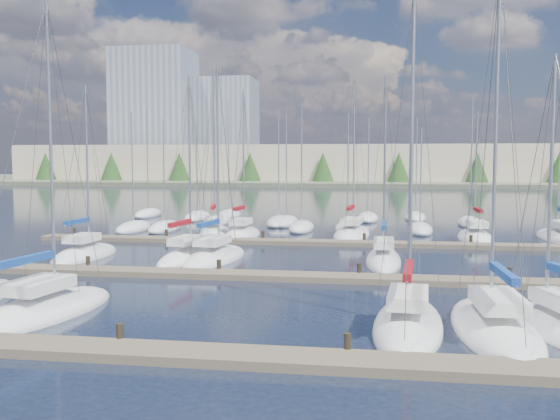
# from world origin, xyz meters

# --- Properties ---
(ground) EXTENTS (400.00, 400.00, 0.00)m
(ground) POSITION_xyz_m (0.00, 60.00, 0.00)
(ground) COLOR #1A2234
(ground) RESTS_ON ground
(dock_near) EXTENTS (44.00, 1.93, 1.10)m
(dock_near) POSITION_xyz_m (0.00, 2.01, 0.15)
(dock_near) COLOR #6B5E4C
(dock_near) RESTS_ON ground
(dock_mid) EXTENTS (44.00, 1.93, 1.10)m
(dock_mid) POSITION_xyz_m (0.00, 16.01, 0.15)
(dock_mid) COLOR #6B5E4C
(dock_mid) RESTS_ON ground
(dock_far) EXTENTS (44.00, 1.93, 1.10)m
(dock_far) POSITION_xyz_m (0.00, 30.01, 0.15)
(dock_far) COLOR #6B5E4C
(dock_far) RESTS_ON ground
(sailboat_c) EXTENTS (4.45, 8.87, 14.06)m
(sailboat_c) POSITION_xyz_m (-9.06, 6.80, 0.18)
(sailboat_c) COLOR white
(sailboat_c) RESTS_ON ground
(sailboat_n) EXTENTS (4.14, 8.74, 15.07)m
(sailboat_n) POSITION_xyz_m (-8.99, 34.67, 0.20)
(sailboat_n) COLOR white
(sailboat_n) RESTS_ON ground
(sailboat_q) EXTENTS (2.79, 7.65, 11.21)m
(sailboat_q) POSITION_xyz_m (12.93, 34.83, 0.17)
(sailboat_q) COLOR white
(sailboat_q) RESTS_ON ground
(sailboat_d) EXTENTS (3.37, 8.84, 14.09)m
(sailboat_d) POSITION_xyz_m (6.18, 6.83, 0.18)
(sailboat_d) COLOR white
(sailboat_d) RESTS_ON ground
(sailboat_o) EXTENTS (2.95, 7.02, 13.07)m
(sailboat_o) POSITION_xyz_m (-6.29, 33.65, 0.19)
(sailboat_o) COLOR white
(sailboat_o) RESTS_ON ground
(sailboat_e) EXTENTS (3.28, 9.39, 14.60)m
(sailboat_e) POSITION_xyz_m (9.43, 6.84, 0.18)
(sailboat_e) COLOR white
(sailboat_e) RESTS_ON ground
(sailboat_i) EXTENTS (3.15, 7.91, 12.75)m
(sailboat_i) POSITION_xyz_m (-7.34, 21.45, 0.20)
(sailboat_i) COLOR white
(sailboat_i) RESTS_ON ground
(sailboat_j) EXTENTS (3.87, 8.50, 13.77)m
(sailboat_j) POSITION_xyz_m (-5.50, 21.64, 0.18)
(sailboat_j) COLOR white
(sailboat_j) RESTS_ON ground
(sailboat_h) EXTENTS (3.14, 7.33, 12.26)m
(sailboat_h) POSITION_xyz_m (-14.44, 21.45, 0.18)
(sailboat_h) COLOR white
(sailboat_h) RESTS_ON ground
(sailboat_p) EXTENTS (3.73, 8.93, 14.60)m
(sailboat_p) POSITION_xyz_m (2.86, 35.72, 0.18)
(sailboat_p) COLOR white
(sailboat_p) RESTS_ON ground
(sailboat_k) EXTENTS (2.26, 8.20, 12.57)m
(sailboat_k) POSITION_xyz_m (5.38, 22.22, 0.19)
(sailboat_k) COLOR white
(sailboat_k) RESTS_ON ground
(sailboat_f) EXTENTS (4.13, 8.08, 11.37)m
(sailboat_f) POSITION_xyz_m (11.70, 7.18, 0.18)
(sailboat_f) COLOR white
(sailboat_f) RESTS_ON ground
(distant_boats) EXTENTS (36.93, 20.75, 13.30)m
(distant_boats) POSITION_xyz_m (-4.34, 43.76, 0.29)
(distant_boats) COLOR #9EA0A5
(distant_boats) RESTS_ON ground
(shoreline) EXTENTS (400.00, 60.00, 38.00)m
(shoreline) POSITION_xyz_m (-13.29, 149.77, 7.44)
(shoreline) COLOR #666B51
(shoreline) RESTS_ON ground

